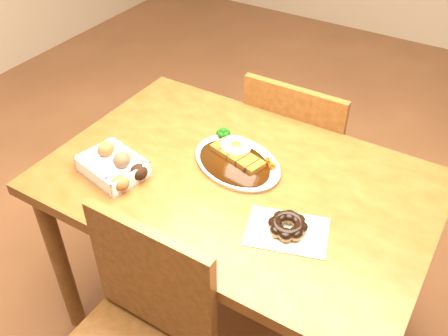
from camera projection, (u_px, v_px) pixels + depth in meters
The scene contains 6 objects.
ground at pixel (235, 318), 2.04m from camera, with size 6.00×6.00×0.00m, color brown.
table at pixel (238, 202), 1.63m from camera, with size 1.20×0.80×0.75m.
chair_far at pixel (300, 157), 2.09m from camera, with size 0.42×0.42×0.87m.
katsu_curry_plate at pixel (237, 159), 1.62m from camera, with size 0.37×0.32×0.06m.
donut_box at pixel (113, 166), 1.57m from camera, with size 0.24×0.19×0.06m.
pon_de_ring at pixel (288, 226), 1.37m from camera, with size 0.26×0.22×0.04m.
Camera 1 is at (0.58, -1.04, 1.76)m, focal length 40.00 mm.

